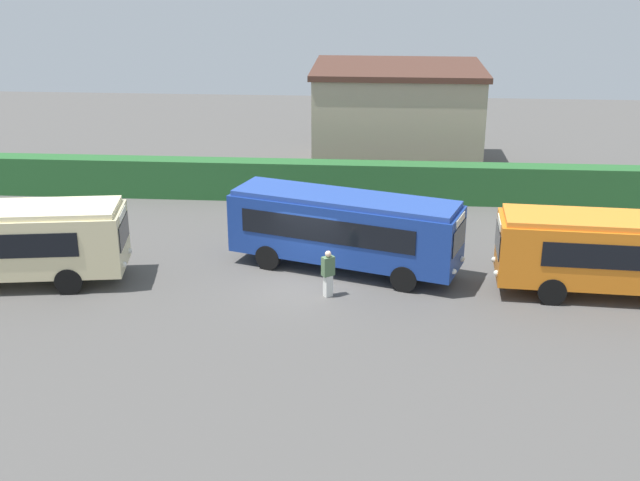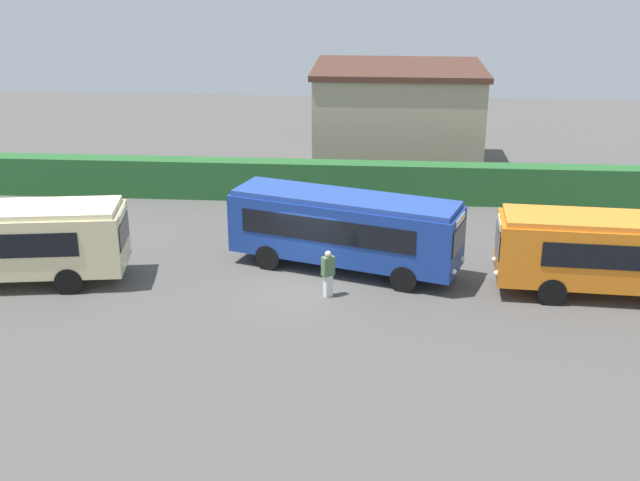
{
  "view_description": "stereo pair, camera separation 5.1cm",
  "coord_description": "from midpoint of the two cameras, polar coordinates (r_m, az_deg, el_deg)",
  "views": [
    {
      "loc": [
        2.71,
        -27.16,
        12.17
      ],
      "look_at": [
        0.65,
        0.37,
        1.71
      ],
      "focal_mm": 44.94,
      "sensor_mm": 36.0,
      "label": 1
    },
    {
      "loc": [
        2.76,
        -27.15,
        12.17
      ],
      "look_at": [
        0.65,
        0.37,
        1.71
      ],
      "focal_mm": 44.94,
      "sensor_mm": 36.0,
      "label": 2
    }
  ],
  "objects": [
    {
      "name": "bus_blue",
      "position": [
        30.73,
        1.8,
        0.93
      ],
      "size": [
        9.18,
        4.98,
        3.03
      ],
      "rotation": [
        0.0,
        0.0,
        -0.32
      ],
      "color": "navy",
      "rests_on": "ground_plane"
    },
    {
      "name": "ground_plane",
      "position": [
        29.88,
        -1.25,
        -3.28
      ],
      "size": [
        76.85,
        76.85,
        0.0
      ],
      "primitive_type": "plane",
      "color": "#514F4C"
    },
    {
      "name": "hedge_row",
      "position": [
        39.5,
        0.23,
        4.27
      ],
      "size": [
        50.42,
        1.15,
        1.92
      ],
      "primitive_type": "cube",
      "color": "#275F2D",
      "rests_on": "ground_plane"
    },
    {
      "name": "depot_building",
      "position": [
        45.11,
        5.55,
        8.73
      ],
      "size": [
        9.23,
        7.75,
        5.67
      ],
      "color": "tan",
      "rests_on": "ground_plane"
    },
    {
      "name": "person_center",
      "position": [
        34.59,
        0.47,
        1.79
      ],
      "size": [
        0.39,
        0.54,
        1.78
      ],
      "rotation": [
        0.0,
        0.0,
        0.29
      ],
      "color": "maroon",
      "rests_on": "ground_plane"
    },
    {
      "name": "person_right",
      "position": [
        28.72,
        0.62,
        -2.29
      ],
      "size": [
        0.51,
        0.47,
        1.76
      ],
      "rotation": [
        0.0,
        0.0,
        2.2
      ],
      "color": "silver",
      "rests_on": "ground_plane"
    }
  ]
}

